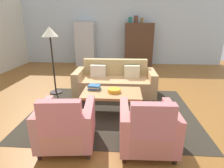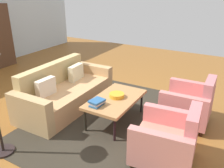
{
  "view_description": "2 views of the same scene",
  "coord_description": "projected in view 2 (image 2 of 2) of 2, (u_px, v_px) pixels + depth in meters",
  "views": [
    {
      "loc": [
        0.17,
        -4.04,
        1.8
      ],
      "look_at": [
        -0.09,
        -0.36,
        0.55
      ],
      "focal_mm": 28.91,
      "sensor_mm": 36.0,
      "label": 1
    },
    {
      "loc": [
        -3.38,
        -2.43,
        2.31
      ],
      "look_at": [
        -0.08,
        -0.54,
        0.72
      ],
      "focal_mm": 38.41,
      "sensor_mm": 36.0,
      "label": 2
    }
  ],
  "objects": [
    {
      "name": "armchair_right",
      "position": [
        190.0,
        106.0,
        4.19
      ],
      "size": [
        0.82,
        0.82,
        0.88
      ],
      "rotation": [
        0.0,
        0.0,
        0.03
      ],
      "color": "#372920",
      "rests_on": "ground"
    },
    {
      "name": "book_stack",
      "position": [
        97.0,
        103.0,
        3.93
      ],
      "size": [
        0.27,
        0.23,
        0.1
      ],
      "color": "#31608E",
      "rests_on": "coffee_table"
    },
    {
      "name": "ground_plane",
      "position": [
        90.0,
        111.0,
        4.71
      ],
      "size": [
        10.74,
        10.74,
        0.0
      ],
      "primitive_type": "plane",
      "color": "#905A26"
    },
    {
      "name": "couch",
      "position": [
        64.0,
        93.0,
        4.81
      ],
      "size": [
        2.11,
        0.92,
        0.86
      ],
      "rotation": [
        0.0,
        0.0,
        3.15
      ],
      "color": "tan",
      "rests_on": "ground"
    },
    {
      "name": "fruit_bowl",
      "position": [
        117.0,
        95.0,
        4.22
      ],
      "size": [
        0.27,
        0.27,
        0.07
      ],
      "primitive_type": "cylinder",
      "color": "orange",
      "rests_on": "coffee_table"
    },
    {
      "name": "coffee_table",
      "position": [
        115.0,
        100.0,
        4.21
      ],
      "size": [
        1.2,
        0.7,
        0.46
      ],
      "color": "black",
      "rests_on": "ground"
    },
    {
      "name": "area_rug",
      "position": [
        113.0,
        120.0,
        4.4
      ],
      "size": [
        3.4,
        2.6,
        0.01
      ],
      "primitive_type": "cube",
      "color": "#302B21",
      "rests_on": "ground"
    },
    {
      "name": "armchair_left",
      "position": [
        169.0,
        142.0,
        3.23
      ],
      "size": [
        0.87,
        0.87,
        0.88
      ],
      "rotation": [
        0.0,
        0.0,
        0.1
      ],
      "color": "#392315",
      "rests_on": "ground"
    }
  ]
}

